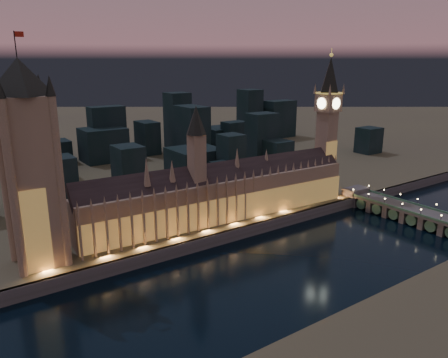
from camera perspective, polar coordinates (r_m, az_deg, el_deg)
ground_plane at (r=255.11m, az=6.27°, el=-11.16°), size 2000.00×2000.00×0.00m
north_bank at (r=715.42m, az=-22.27°, el=5.43°), size 2000.00×960.00×8.00m
embankment_wall at (r=282.57m, az=0.80°, el=-7.44°), size 2000.00×2.50×8.00m
palace_of_westminster at (r=295.08m, az=-0.30°, el=-1.81°), size 202.00×29.68×78.00m
victoria_tower at (r=240.74m, az=-24.13°, el=2.80°), size 31.68×31.68×118.47m
elizabeth_tower at (r=351.29m, az=13.39°, el=8.08°), size 18.00×18.00×113.65m
westminster_bridge at (r=343.19m, az=23.07°, el=-4.17°), size 19.97×113.00×15.90m
city_backdrop at (r=464.96m, az=-10.40°, el=4.84°), size 497.18×215.63×68.54m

